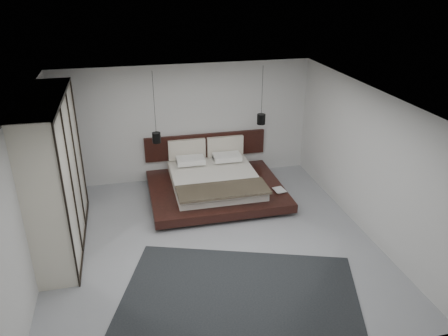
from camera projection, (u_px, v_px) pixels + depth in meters
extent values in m
plane|color=#94979C|center=(212.00, 242.00, 8.28)|extent=(6.00, 6.00, 0.00)
plane|color=white|center=(210.00, 99.00, 7.12)|extent=(6.00, 6.00, 0.00)
plane|color=silver|center=(186.00, 123.00, 10.36)|extent=(6.00, 0.00, 6.00)
plane|color=silver|center=(263.00, 284.00, 5.04)|extent=(6.00, 0.00, 6.00)
plane|color=silver|center=(30.00, 194.00, 7.08)|extent=(0.00, 6.00, 6.00)
plane|color=silver|center=(365.00, 161.00, 8.32)|extent=(0.00, 6.00, 6.00)
cube|color=black|center=(53.00, 146.00, 9.30)|extent=(0.05, 0.90, 2.60)
cube|color=black|center=(216.00, 196.00, 9.91)|extent=(2.32, 1.90, 0.08)
cube|color=black|center=(216.00, 190.00, 9.85)|extent=(2.95, 2.43, 0.19)
cube|color=white|center=(215.00, 179.00, 9.88)|extent=(1.90, 2.11, 0.23)
cube|color=black|center=(223.00, 190.00, 9.10)|extent=(1.92, 0.74, 0.05)
cube|color=white|center=(190.00, 160.00, 10.44)|extent=(0.65, 0.42, 0.13)
cube|color=white|center=(226.00, 157.00, 10.62)|extent=(0.65, 0.42, 0.13)
cube|color=white|center=(191.00, 160.00, 10.28)|extent=(0.65, 0.42, 0.13)
cube|color=white|center=(227.00, 157.00, 10.47)|extent=(0.65, 0.42, 0.13)
cube|color=black|center=(206.00, 145.00, 10.66)|extent=(2.95, 0.08, 0.60)
cube|color=beige|center=(187.00, 150.00, 10.50)|extent=(0.90, 0.10, 0.50)
cube|color=beige|center=(225.00, 146.00, 10.69)|extent=(0.90, 0.10, 0.50)
imported|color=#99724C|center=(275.00, 191.00, 9.59)|extent=(0.26, 0.33, 0.03)
imported|color=#99724C|center=(275.00, 191.00, 9.54)|extent=(0.21, 0.28, 0.02)
cylinder|color=black|center=(154.00, 103.00, 9.36)|extent=(0.01, 0.01, 1.36)
cylinder|color=black|center=(156.00, 138.00, 9.69)|extent=(0.19, 0.19, 0.23)
cylinder|color=#FFE0B2|center=(157.00, 142.00, 9.73)|extent=(0.14, 0.14, 0.01)
cylinder|color=black|center=(262.00, 91.00, 9.81)|extent=(0.01, 0.01, 1.11)
cylinder|color=black|center=(261.00, 119.00, 10.09)|extent=(0.19, 0.19, 0.24)
cylinder|color=#FFE0B2|center=(261.00, 123.00, 10.13)|extent=(0.15, 0.15, 0.01)
cube|color=silver|center=(55.00, 175.00, 7.73)|extent=(0.65, 2.82, 2.82)
cube|color=black|center=(63.00, 97.00, 7.23)|extent=(0.03, 2.82, 0.06)
cube|color=black|center=(85.00, 238.00, 8.37)|extent=(0.03, 2.82, 0.06)
cube|color=black|center=(67.00, 211.00, 6.55)|extent=(0.03, 0.05, 2.82)
cube|color=black|center=(72.00, 184.00, 7.39)|extent=(0.03, 0.05, 2.82)
cube|color=black|center=(76.00, 162.00, 8.22)|extent=(0.03, 0.05, 2.82)
cube|color=black|center=(80.00, 145.00, 9.05)|extent=(0.03, 0.05, 2.82)
cube|color=black|center=(240.00, 302.00, 6.78)|extent=(4.35, 3.69, 0.02)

